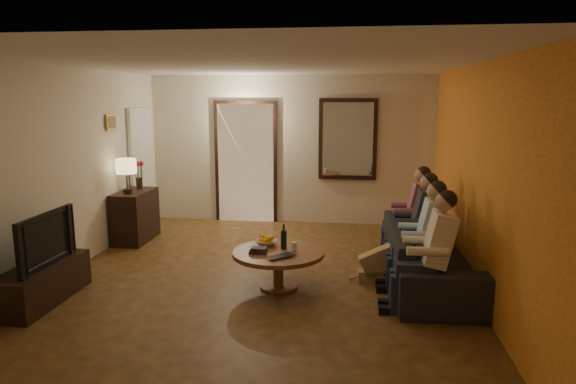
# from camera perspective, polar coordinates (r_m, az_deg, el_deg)

# --- Properties ---
(floor) EXTENTS (5.00, 6.00, 0.01)m
(floor) POSITION_cam_1_polar(r_m,az_deg,el_deg) (6.44, -3.03, -9.65)
(floor) COLOR #412811
(floor) RESTS_ON ground
(ceiling) EXTENTS (5.00, 6.00, 0.01)m
(ceiling) POSITION_cam_1_polar(r_m,az_deg,el_deg) (6.06, -3.27, 14.10)
(ceiling) COLOR white
(ceiling) RESTS_ON back_wall
(back_wall) EXTENTS (5.00, 0.02, 2.60)m
(back_wall) POSITION_cam_1_polar(r_m,az_deg,el_deg) (9.06, 0.28, 4.70)
(back_wall) COLOR beige
(back_wall) RESTS_ON floor
(front_wall) EXTENTS (5.00, 0.02, 2.60)m
(front_wall) POSITION_cam_1_polar(r_m,az_deg,el_deg) (3.28, -12.68, -6.06)
(front_wall) COLOR beige
(front_wall) RESTS_ON floor
(left_wall) EXTENTS (0.02, 6.00, 2.60)m
(left_wall) POSITION_cam_1_polar(r_m,az_deg,el_deg) (7.01, -23.69, 2.09)
(left_wall) COLOR beige
(left_wall) RESTS_ON floor
(right_wall) EXTENTS (0.02, 6.00, 2.60)m
(right_wall) POSITION_cam_1_polar(r_m,az_deg,el_deg) (6.18, 20.31, 1.30)
(right_wall) COLOR beige
(right_wall) RESTS_ON floor
(orange_accent) EXTENTS (0.01, 6.00, 2.60)m
(orange_accent) POSITION_cam_1_polar(r_m,az_deg,el_deg) (6.18, 20.22, 1.30)
(orange_accent) COLOR #CB6122
(orange_accent) RESTS_ON right_wall
(kitchen_doorway) EXTENTS (1.00, 0.06, 2.10)m
(kitchen_doorway) POSITION_cam_1_polar(r_m,az_deg,el_deg) (9.20, -4.70, 3.19)
(kitchen_doorway) COLOR #FFE0A5
(kitchen_doorway) RESTS_ON floor
(door_trim) EXTENTS (1.12, 0.04, 2.22)m
(door_trim) POSITION_cam_1_polar(r_m,az_deg,el_deg) (9.19, -4.71, 3.18)
(door_trim) COLOR black
(door_trim) RESTS_ON floor
(fridge_glimpse) EXTENTS (0.45, 0.03, 1.70)m
(fridge_glimpse) POSITION_cam_1_polar(r_m,az_deg,el_deg) (9.18, -3.15, 2.24)
(fridge_glimpse) COLOR silver
(fridge_glimpse) RESTS_ON floor
(mirror_frame) EXTENTS (1.00, 0.05, 1.40)m
(mirror_frame) POSITION_cam_1_polar(r_m,az_deg,el_deg) (8.94, 6.66, 5.84)
(mirror_frame) COLOR black
(mirror_frame) RESTS_ON back_wall
(mirror_glass) EXTENTS (0.86, 0.02, 1.26)m
(mirror_glass) POSITION_cam_1_polar(r_m,az_deg,el_deg) (8.91, 6.66, 5.82)
(mirror_glass) COLOR white
(mirror_glass) RESTS_ON back_wall
(white_door) EXTENTS (0.06, 0.85, 2.04)m
(white_door) POSITION_cam_1_polar(r_m,az_deg,el_deg) (9.06, -15.93, 2.51)
(white_door) COLOR white
(white_door) RESTS_ON floor
(framed_art) EXTENTS (0.03, 0.28, 0.24)m
(framed_art) POSITION_cam_1_polar(r_m,az_deg,el_deg) (8.09, -19.08, 7.33)
(framed_art) COLOR #B28C33
(framed_art) RESTS_ON left_wall
(art_canvas) EXTENTS (0.01, 0.22, 0.18)m
(art_canvas) POSITION_cam_1_polar(r_m,az_deg,el_deg) (8.08, -18.98, 7.34)
(art_canvas) COLOR brown
(art_canvas) RESTS_ON left_wall
(dresser) EXTENTS (0.45, 0.89, 0.79)m
(dresser) POSITION_cam_1_polar(r_m,az_deg,el_deg) (8.34, -16.62, -2.58)
(dresser) COLOR black
(dresser) RESTS_ON floor
(table_lamp) EXTENTS (0.30, 0.30, 0.54)m
(table_lamp) POSITION_cam_1_polar(r_m,az_deg,el_deg) (8.02, -17.49, 1.70)
(table_lamp) COLOR beige
(table_lamp) RESTS_ON dresser
(flower_vase) EXTENTS (0.14, 0.14, 0.44)m
(flower_vase) POSITION_cam_1_polar(r_m,az_deg,el_deg) (8.42, -16.24, 1.83)
(flower_vase) COLOR #A81222
(flower_vase) RESTS_ON dresser
(tv_stand) EXTENTS (0.45, 1.27, 0.42)m
(tv_stand) POSITION_cam_1_polar(r_m,az_deg,el_deg) (6.31, -25.64, -9.14)
(tv_stand) COLOR black
(tv_stand) RESTS_ON floor
(tv) EXTENTS (1.01, 0.13, 0.58)m
(tv) POSITION_cam_1_polar(r_m,az_deg,el_deg) (6.16, -26.01, -4.73)
(tv) COLOR black
(tv) RESTS_ON tv_stand
(sofa) EXTENTS (2.41, 0.99, 0.70)m
(sofa) POSITION_cam_1_polar(r_m,az_deg,el_deg) (6.44, 15.35, -6.75)
(sofa) COLOR black
(sofa) RESTS_ON floor
(person_a) EXTENTS (0.60, 0.40, 1.20)m
(person_a) POSITION_cam_1_polar(r_m,az_deg,el_deg) (5.50, 15.73, -7.01)
(person_a) COLOR tan
(person_a) RESTS_ON sofa
(person_b) EXTENTS (0.60, 0.40, 1.20)m
(person_b) POSITION_cam_1_polar(r_m,az_deg,el_deg) (6.07, 14.92, -5.31)
(person_b) COLOR tan
(person_b) RESTS_ON sofa
(person_c) EXTENTS (0.60, 0.40, 1.20)m
(person_c) POSITION_cam_1_polar(r_m,az_deg,el_deg) (6.65, 14.25, -3.91)
(person_c) COLOR tan
(person_c) RESTS_ON sofa
(person_d) EXTENTS (0.60, 0.40, 1.20)m
(person_d) POSITION_cam_1_polar(r_m,az_deg,el_deg) (7.23, 13.69, -2.73)
(person_d) COLOR tan
(person_d) RESTS_ON sofa
(dog) EXTENTS (0.57, 0.27, 0.56)m
(dog) POSITION_cam_1_polar(r_m,az_deg,el_deg) (6.36, 10.09, -7.39)
(dog) COLOR #A6844D
(dog) RESTS_ON floor
(coffee_table) EXTENTS (1.32, 1.32, 0.45)m
(coffee_table) POSITION_cam_1_polar(r_m,az_deg,el_deg) (6.09, -1.08, -8.59)
(coffee_table) COLOR brown
(coffee_table) RESTS_ON floor
(bowl) EXTENTS (0.26, 0.26, 0.06)m
(bowl) POSITION_cam_1_polar(r_m,az_deg,el_deg) (6.25, -2.43, -5.64)
(bowl) COLOR white
(bowl) RESTS_ON coffee_table
(oranges) EXTENTS (0.20, 0.20, 0.08)m
(oranges) POSITION_cam_1_polar(r_m,az_deg,el_deg) (6.23, -2.44, -5.04)
(oranges) COLOR #FFA015
(oranges) RESTS_ON bowl
(wine_bottle) EXTENTS (0.07, 0.07, 0.31)m
(wine_bottle) POSITION_cam_1_polar(r_m,az_deg,el_deg) (6.07, -0.48, -4.92)
(wine_bottle) COLOR black
(wine_bottle) RESTS_ON coffee_table
(wine_glass) EXTENTS (0.06, 0.06, 0.10)m
(wine_glass) POSITION_cam_1_polar(r_m,az_deg,el_deg) (6.03, 0.69, -6.04)
(wine_glass) COLOR silver
(wine_glass) RESTS_ON coffee_table
(book_stack) EXTENTS (0.20, 0.15, 0.07)m
(book_stack) POSITION_cam_1_polar(r_m,az_deg,el_deg) (5.95, -3.33, -6.44)
(book_stack) COLOR black
(book_stack) RESTS_ON coffee_table
(laptop) EXTENTS (0.39, 0.38, 0.03)m
(laptop) POSITION_cam_1_polar(r_m,az_deg,el_deg) (5.74, -0.50, -7.30)
(laptop) COLOR black
(laptop) RESTS_ON coffee_table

